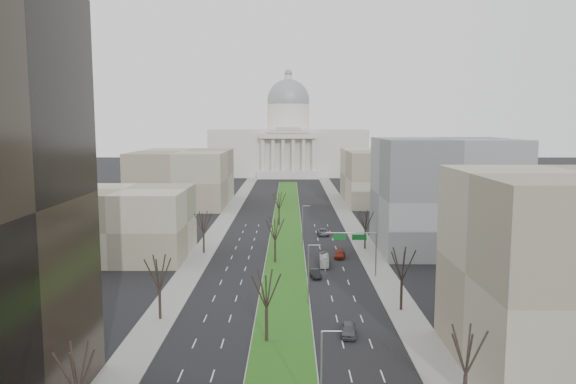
{
  "coord_description": "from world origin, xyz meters",
  "views": [
    {
      "loc": [
        0.93,
        -27.47,
        27.31
      ],
      "look_at": [
        0.42,
        109.06,
        10.45
      ],
      "focal_mm": 35.0,
      "sensor_mm": 36.0,
      "label": 1
    }
  ],
  "objects_px": {
    "car_black": "(315,274)",
    "car_red": "(340,254)",
    "car_grey_far": "(323,232)",
    "car_grey_near": "(349,330)",
    "box_van": "(324,260)"
  },
  "relations": [
    {
      "from": "car_red",
      "to": "box_van",
      "type": "height_order",
      "value": "box_van"
    },
    {
      "from": "car_grey_far",
      "to": "box_van",
      "type": "height_order",
      "value": "box_van"
    },
    {
      "from": "car_black",
      "to": "car_grey_far",
      "type": "bearing_deg",
      "value": 76.02
    },
    {
      "from": "car_black",
      "to": "car_red",
      "type": "relative_size",
      "value": 0.89
    },
    {
      "from": "car_grey_near",
      "to": "car_red",
      "type": "relative_size",
      "value": 0.96
    },
    {
      "from": "car_black",
      "to": "box_van",
      "type": "height_order",
      "value": "box_van"
    },
    {
      "from": "car_red",
      "to": "car_grey_far",
      "type": "xyz_separation_m",
      "value": [
        -1.99,
        23.1,
        0.04
      ]
    },
    {
      "from": "car_grey_near",
      "to": "car_grey_far",
      "type": "bearing_deg",
      "value": 95.38
    },
    {
      "from": "car_red",
      "to": "car_black",
      "type": "bearing_deg",
      "value": -101.91
    },
    {
      "from": "car_grey_far",
      "to": "car_black",
      "type": "bearing_deg",
      "value": -99.08
    },
    {
      "from": "car_grey_near",
      "to": "car_red",
      "type": "xyz_separation_m",
      "value": [
        2.56,
        42.18,
        -0.09
      ]
    },
    {
      "from": "car_black",
      "to": "car_red",
      "type": "xyz_separation_m",
      "value": [
        5.64,
        14.82,
        -0.01
      ]
    },
    {
      "from": "car_black",
      "to": "car_red",
      "type": "height_order",
      "value": "car_black"
    },
    {
      "from": "car_grey_near",
      "to": "car_black",
      "type": "distance_m",
      "value": 27.53
    },
    {
      "from": "car_black",
      "to": "car_grey_far",
      "type": "xyz_separation_m",
      "value": [
        3.66,
        37.92,
        0.03
      ]
    }
  ]
}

